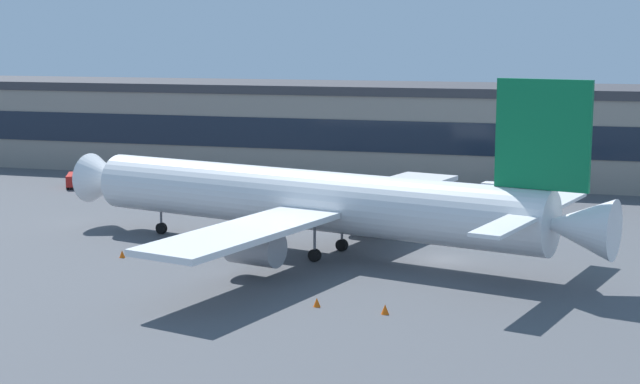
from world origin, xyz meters
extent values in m
plane|color=#4C4F54|center=(0.00, 0.00, 0.00)|extent=(600.00, 600.00, 0.00)
cube|color=gray|center=(0.00, 49.98, 5.81)|extent=(190.76, 18.63, 11.62)
cube|color=#38383D|center=(0.00, 49.98, 12.22)|extent=(194.57, 19.00, 1.20)
cube|color=#192333|center=(0.00, 40.61, 6.39)|extent=(186.94, 0.16, 4.18)
cylinder|color=white|center=(-12.30, -1.14, 4.93)|extent=(44.77, 16.04, 5.35)
cone|color=white|center=(-35.59, 4.67, 4.93)|extent=(5.90, 6.10, 5.09)
cone|color=white|center=(11.26, -7.01, 4.93)|extent=(6.88, 6.10, 4.82)
cube|color=#0C723F|center=(8.47, -6.32, 11.89)|extent=(7.39, 2.30, 8.56)
cube|color=white|center=(6.56, -11.91, 5.73)|extent=(4.66, 9.93, 0.30)
cube|color=white|center=(9.41, -0.48, 5.73)|extent=(4.66, 9.93, 0.30)
cube|color=white|center=(-13.44, -14.00, 4.39)|extent=(10.70, 21.02, 0.50)
cube|color=white|center=(-7.27, 10.76, 4.39)|extent=(10.70, 21.02, 0.50)
cylinder|color=#99999E|center=(-13.68, -10.82, 2.52)|extent=(5.00, 3.93, 2.94)
cylinder|color=#99999E|center=(-8.97, 8.06, 2.52)|extent=(5.00, 3.93, 2.94)
cylinder|color=black|center=(-28.82, 2.98, 0.55)|extent=(1.19, 0.75, 1.10)
cylinder|color=slate|center=(-28.82, 2.98, 1.95)|extent=(0.24, 0.24, 2.25)
cylinder|color=black|center=(-10.71, -4.02, 0.55)|extent=(1.19, 0.75, 1.10)
cylinder|color=slate|center=(-10.71, -4.02, 1.95)|extent=(0.24, 0.24, 2.25)
cylinder|color=black|center=(-9.54, 0.66, 0.55)|extent=(1.19, 0.75, 1.10)
cylinder|color=slate|center=(-9.54, 0.66, 1.95)|extent=(0.24, 0.24, 2.25)
cube|color=red|center=(-52.49, 26.93, 1.05)|extent=(4.44, 5.45, 1.40)
cube|color=black|center=(-51.91, 25.75, 1.33)|extent=(2.89, 2.56, 0.35)
cylinder|color=black|center=(-50.70, 25.94, 0.35)|extent=(0.58, 0.76, 0.70)
cylinder|color=black|center=(-52.80, 24.91, 0.35)|extent=(0.58, 0.76, 0.70)
cylinder|color=black|center=(-52.17, 28.96, 0.35)|extent=(0.58, 0.76, 0.70)
cylinder|color=black|center=(-54.28, 27.93, 0.35)|extent=(0.58, 0.76, 0.70)
cube|color=white|center=(2.19, 33.34, 1.15)|extent=(6.68, 3.32, 1.60)
cube|color=black|center=(0.47, 33.71, 1.47)|extent=(2.58, 2.28, 0.40)
cylinder|color=black|center=(-0.19, 32.94, 0.35)|extent=(0.75, 0.44, 0.70)
cylinder|color=black|center=(0.19, 34.70, 0.35)|extent=(0.75, 0.44, 0.70)
cylinder|color=black|center=(4.18, 31.98, 0.35)|extent=(0.75, 0.44, 0.70)
cylinder|color=black|center=(4.57, 33.74, 0.35)|extent=(0.75, 0.44, 0.70)
cone|color=#F2590C|center=(-27.50, -7.55, 0.33)|extent=(0.53, 0.53, 0.66)
cone|color=#F2590C|center=(-1.21, -17.93, 0.36)|extent=(0.58, 0.58, 0.72)
cone|color=#F2590C|center=(-6.36, -17.54, 0.34)|extent=(0.54, 0.54, 0.67)
camera|label=1|loc=(13.37, -82.02, 19.39)|focal=53.93mm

